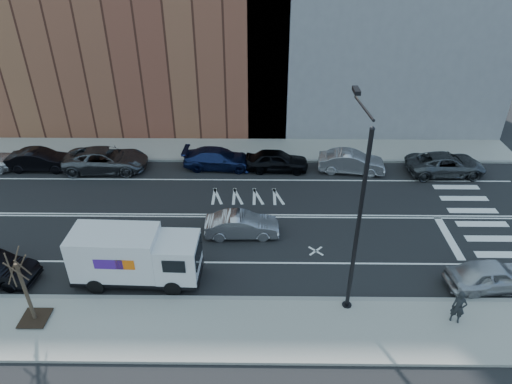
{
  "coord_description": "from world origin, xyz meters",
  "views": [
    {
      "loc": [
        2.98,
        -22.59,
        15.62
      ],
      "look_at": [
        2.73,
        0.47,
        1.4
      ],
      "focal_mm": 32.0,
      "sensor_mm": 36.0,
      "label": 1
    }
  ],
  "objects_px": {
    "fedex_van": "(135,256)",
    "pedestrian": "(459,307)",
    "near_parked_front": "(492,276)",
    "driving_sedan": "(242,225)",
    "far_parked_b": "(40,160)"
  },
  "relations": [
    {
      "from": "fedex_van",
      "to": "driving_sedan",
      "type": "height_order",
      "value": "fedex_van"
    },
    {
      "from": "far_parked_b",
      "to": "pedestrian",
      "type": "relative_size",
      "value": 2.71
    },
    {
      "from": "pedestrian",
      "to": "near_parked_front",
      "type": "bearing_deg",
      "value": 63.26
    },
    {
      "from": "far_parked_b",
      "to": "pedestrian",
      "type": "distance_m",
      "value": 27.9
    },
    {
      "from": "driving_sedan",
      "to": "near_parked_front",
      "type": "xyz_separation_m",
      "value": [
        12.14,
        -4.09,
        0.06
      ]
    },
    {
      "from": "near_parked_front",
      "to": "far_parked_b",
      "type": "bearing_deg",
      "value": 59.73
    },
    {
      "from": "fedex_van",
      "to": "driving_sedan",
      "type": "xyz_separation_m",
      "value": [
        5.0,
        3.71,
        -0.8
      ]
    },
    {
      "from": "fedex_van",
      "to": "pedestrian",
      "type": "height_order",
      "value": "fedex_van"
    },
    {
      "from": "driving_sedan",
      "to": "fedex_van",
      "type": "bearing_deg",
      "value": 124.72
    },
    {
      "from": "near_parked_front",
      "to": "pedestrian",
      "type": "distance_m",
      "value": 3.39
    },
    {
      "from": "driving_sedan",
      "to": "far_parked_b",
      "type": "bearing_deg",
      "value": 60.49
    },
    {
      "from": "driving_sedan",
      "to": "pedestrian",
      "type": "height_order",
      "value": "pedestrian"
    },
    {
      "from": "fedex_van",
      "to": "near_parked_front",
      "type": "height_order",
      "value": "fedex_van"
    },
    {
      "from": "driving_sedan",
      "to": "pedestrian",
      "type": "bearing_deg",
      "value": -125.39
    },
    {
      "from": "fedex_van",
      "to": "pedestrian",
      "type": "distance_m",
      "value": 14.92
    }
  ]
}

